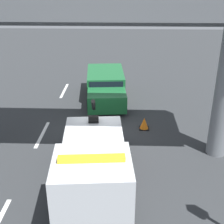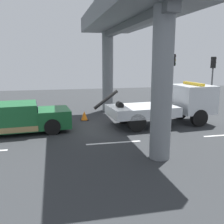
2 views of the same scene
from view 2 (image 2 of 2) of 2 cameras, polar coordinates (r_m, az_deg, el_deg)
The scene contains 8 objects.
ground_plane at distance 15.38m, azimuth -2.01°, elevation -3.54°, with size 60.00×40.00×0.10m, color #2D3033.
lane_stripe_mid at distance 12.70m, azimuth 0.34°, elevation -6.52°, with size 2.60×0.16×0.01m, color silver.
tow_truck_white at distance 16.46m, azimuth 12.61°, elevation 1.64°, with size 7.33×2.88×2.46m.
towed_van_green at distance 15.09m, azimuth -19.99°, elevation -1.28°, with size 5.36×2.60×1.58m.
overpass_structure at distance 15.28m, azimuth 3.10°, elevation 18.33°, with size 3.60×12.23×6.76m.
traffic_light_near at distance 21.72m, azimuth 12.77°, elevation 8.88°, with size 0.39×0.32×4.21m.
traffic_light_far at distance 23.42m, azimuth 20.61°, elevation 8.26°, with size 0.39×0.32×4.01m.
traffic_cone_orange at distance 17.25m, azimuth -5.89°, elevation -0.83°, with size 0.50×0.50×0.59m.
Camera 2 is at (-2.68, -14.62, 3.89)m, focal length 43.15 mm.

